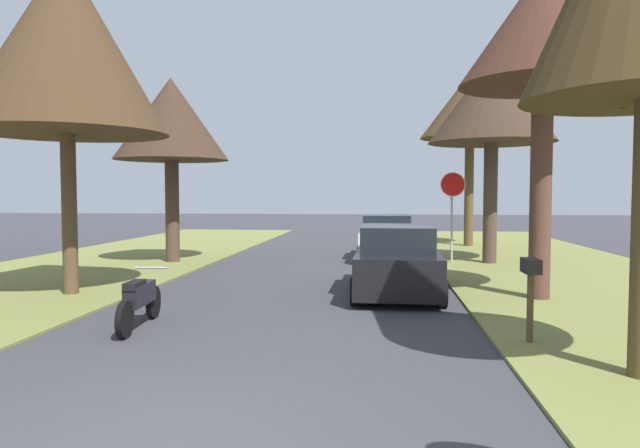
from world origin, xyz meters
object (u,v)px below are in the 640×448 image
street_tree_right_mid_a (544,29)px  street_tree_left_mid_b (171,121)px  stop_sign_far (452,197)px  curbside_mailbox (531,276)px  street_tree_right_far (470,106)px  parked_sedan_black (397,262)px  street_tree_right_mid_b (492,102)px  parked_motorcycle (140,300)px  street_tree_left_mid_a (65,45)px  parked_sedan_white (387,239)px

street_tree_right_mid_a → street_tree_left_mid_b: bearing=151.6°
street_tree_left_mid_b → stop_sign_far: bearing=4.7°
stop_sign_far → curbside_mailbox: 10.11m
street_tree_right_far → parked_sedan_black: (-3.45, -11.91, -5.36)m
street_tree_right_mid_b → parked_sedan_black: bearing=-119.1°
stop_sign_far → street_tree_left_mid_b: street_tree_left_mid_b is taller
street_tree_right_mid_a → street_tree_right_far: 12.52m
parked_sedan_black → parked_motorcycle: (-4.47, -3.90, -0.24)m
street_tree_left_mid_a → curbside_mailbox: (9.21, -3.19, -4.54)m
street_tree_right_mid_b → street_tree_right_far: (0.27, 6.19, 0.81)m
street_tree_left_mid_a → parked_sedan_white: (7.17, 8.03, -4.87)m
street_tree_right_far → parked_motorcycle: size_ratio=3.66×
stop_sign_far → parked_motorcycle: bearing=-123.8°
street_tree_right_mid_a → street_tree_left_mid_a: (-10.35, -0.53, -0.17)m
street_tree_left_mid_b → parked_motorcycle: street_tree_left_mid_b is taller
street_tree_right_mid_b → parked_sedan_black: (-3.18, -5.72, -4.55)m
parked_motorcycle → street_tree_right_far: bearing=63.4°
stop_sign_far → curbside_mailbox: stop_sign_far is taller
parked_motorcycle → stop_sign_far: bearing=56.2°
parked_sedan_white → curbside_mailbox: size_ratio=3.48×
parked_sedan_white → street_tree_right_mid_a: bearing=-67.1°
stop_sign_far → parked_motorcycle: size_ratio=1.45×
parked_sedan_black → parked_motorcycle: 5.94m
street_tree_right_mid_b → street_tree_left_mid_b: (-10.45, -0.75, -0.56)m
stop_sign_far → curbside_mailbox: size_ratio=2.34×
stop_sign_far → street_tree_left_mid_b: 9.61m
street_tree_right_mid_a → street_tree_right_far: size_ratio=0.94×
street_tree_right_far → street_tree_left_mid_a: 16.92m
street_tree_right_far → parked_motorcycle: 18.55m
parked_motorcycle → parked_sedan_white: bearing=68.2°
street_tree_right_mid_b → curbside_mailbox: size_ratio=5.25×
stop_sign_far → street_tree_left_mid_b: (-9.24, -0.76, 2.52)m
street_tree_right_mid_a → curbside_mailbox: (-1.14, -3.72, -4.70)m
street_tree_right_mid_b → stop_sign_far: bearing=179.5°
stop_sign_far → street_tree_right_far: street_tree_right_far is taller
street_tree_left_mid_b → parked_sedan_black: bearing=-34.3°
parked_sedan_black → parked_motorcycle: size_ratio=2.15×
street_tree_left_mid_a → parked_motorcycle: (2.85, -2.77, -5.11)m
street_tree_right_mid_b → parked_motorcycle: size_ratio=3.25×
street_tree_right_mid_a → parked_sedan_black: (-3.02, 0.59, -5.04)m
parked_sedan_black → parked_sedan_white: 6.91m
street_tree_right_mid_b → street_tree_left_mid_b: 10.49m
street_tree_right_mid_b → street_tree_left_mid_b: street_tree_right_mid_b is taller
street_tree_right_far → curbside_mailbox: 17.06m
street_tree_right_mid_b → parked_sedan_white: (-3.34, 1.19, -4.55)m
street_tree_left_mid_b → curbside_mailbox: (9.15, -9.28, -3.66)m
stop_sign_far → street_tree_right_far: size_ratio=0.40×
parked_sedan_black → parked_sedan_white: bearing=91.3°
stop_sign_far → street_tree_right_mid_a: (1.05, -6.32, 3.57)m
parked_sedan_black → curbside_mailbox: parked_sedan_black is taller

